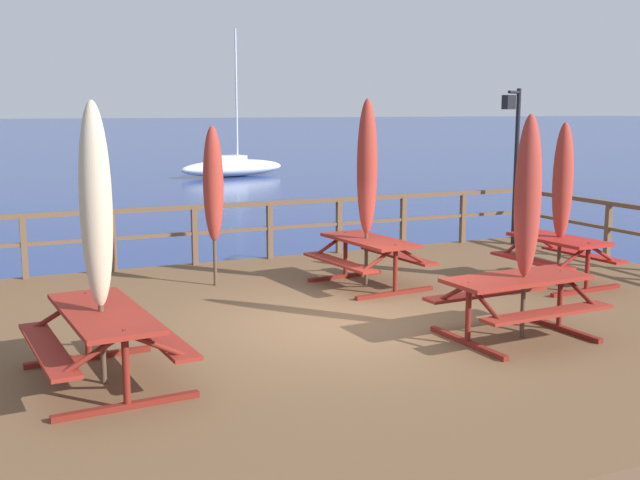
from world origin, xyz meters
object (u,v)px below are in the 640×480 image
patio_umbrella_short_back (96,207)px  sailboat_distant (232,167)px  patio_umbrella_tall_mid_right (563,182)px  patio_umbrella_tall_front (367,168)px  lamp_post_hooked (514,143)px  picnic_table_front_left (516,293)px  picnic_table_mid_left (104,330)px  picnic_table_back_right (369,252)px  picnic_table_front_right (558,251)px  patio_umbrella_tall_mid_left (528,198)px  patio_umbrella_tall_back_left (213,185)px

patio_umbrella_short_back → sailboat_distant: (11.82, 32.12, -2.10)m
patio_umbrella_tall_mid_right → sailboat_distant: 30.75m
patio_umbrella_tall_front → lamp_post_hooked: 4.96m
picnic_table_front_left → picnic_table_mid_left: (-4.87, 0.43, 0.01)m
picnic_table_back_right → sailboat_distant: bearing=76.1°
picnic_table_front_right → patio_umbrella_tall_front: patio_umbrella_tall_front is taller
patio_umbrella_tall_mid_left → patio_umbrella_short_back: patio_umbrella_short_back is taller
patio_umbrella_short_back → patio_umbrella_tall_mid_right: (7.45, 1.75, -0.19)m
picnic_table_mid_left → picnic_table_back_right: same height
patio_umbrella_short_back → sailboat_distant: size_ratio=0.37×
picnic_table_mid_left → picnic_table_front_left: bearing=-5.1°
picnic_table_mid_left → lamp_post_hooked: lamp_post_hooked is taller
patio_umbrella_tall_mid_right → sailboat_distant: size_ratio=0.34×
patio_umbrella_tall_mid_left → patio_umbrella_tall_mid_right: (2.48, 2.20, -0.09)m
picnic_table_back_right → patio_umbrella_short_back: 5.55m
patio_umbrella_tall_mid_left → lamp_post_hooked: bearing=53.4°
picnic_table_front_right → patio_umbrella_tall_front: size_ratio=0.57×
picnic_table_front_right → patio_umbrella_tall_mid_right: 1.10m
picnic_table_mid_left → patio_umbrella_tall_back_left: (2.34, 3.87, 1.05)m
patio_umbrella_tall_mid_right → lamp_post_hooked: 3.67m
sailboat_distant → patio_umbrella_tall_back_left: bearing=-108.5°
patio_umbrella_tall_mid_right → patio_umbrella_tall_back_left: 5.52m
patio_umbrella_tall_mid_left → patio_umbrella_tall_mid_right: bearing=41.6°
lamp_post_hooked → sailboat_distant: 27.35m
patio_umbrella_tall_mid_left → patio_umbrella_tall_back_left: bearing=120.9°
lamp_post_hooked → sailboat_distant: bearing=84.1°
picnic_table_back_right → patio_umbrella_short_back: size_ratio=0.67×
patio_umbrella_tall_front → sailboat_distant: (7.26, 29.22, -2.15)m
patio_umbrella_short_back → lamp_post_hooked: (9.03, 5.02, 0.28)m
picnic_table_front_left → patio_umbrella_tall_mid_right: bearing=40.1°
picnic_table_front_right → picnic_table_front_left: bearing=-139.7°
patio_umbrella_tall_mid_left → lamp_post_hooked: lamp_post_hooked is taller
picnic_table_mid_left → patio_umbrella_tall_back_left: bearing=58.9°
patio_umbrella_tall_back_left → picnic_table_mid_left: bearing=-121.1°
patio_umbrella_tall_front → lamp_post_hooked: (4.47, 2.12, 0.24)m
picnic_table_back_right → patio_umbrella_tall_mid_left: size_ratio=0.70×
picnic_table_front_left → picnic_table_mid_left: 4.89m
picnic_table_mid_left → patio_umbrella_tall_mid_right: (7.43, 1.72, 1.08)m
picnic_table_front_left → patio_umbrella_short_back: patio_umbrella_short_back is taller
picnic_table_mid_left → patio_umbrella_tall_mid_right: bearing=13.0°
patio_umbrella_short_back → patio_umbrella_tall_back_left: (2.36, 3.90, -0.22)m
sailboat_distant → patio_umbrella_tall_front: bearing=-104.0°
patio_umbrella_tall_mid_left → sailboat_distant: sailboat_distant is taller
picnic_table_front_right → patio_umbrella_tall_mid_left: bearing=-138.2°
picnic_table_back_right → patio_umbrella_tall_back_left: bearing=154.7°
patio_umbrella_tall_mid_left → picnic_table_back_right: bearing=96.7°
patio_umbrella_tall_back_left → sailboat_distant: size_ratio=0.33×
picnic_table_front_left → patio_umbrella_short_back: (-4.90, 0.41, 1.28)m
patio_umbrella_tall_mid_left → lamp_post_hooked: (4.06, 5.48, 0.37)m
picnic_table_back_right → lamp_post_hooked: size_ratio=0.60×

